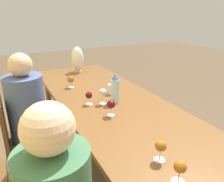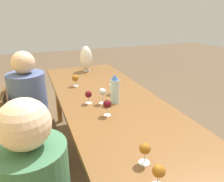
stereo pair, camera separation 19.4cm
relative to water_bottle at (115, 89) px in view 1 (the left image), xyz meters
The scene contains 13 objects.
ground_plane 0.90m from the water_bottle, 168.88° to the left, with size 14.00×14.00×0.00m, color brown.
dining_table 0.21m from the water_bottle, 168.88° to the left, with size 2.87×0.89×0.77m.
water_bottle is the anchor object (origin of this frame).
water_tumbler 0.22m from the water_bottle, 17.01° to the right, with size 0.07×0.07×0.10m.
vase 1.11m from the water_bottle, ahead, with size 0.16×0.16×0.33m.
wine_glass_0 0.83m from the water_bottle, 169.60° to the left, with size 0.06×0.06×0.12m.
wine_glass_1 0.60m from the water_bottle, 22.93° to the left, with size 0.07×0.07×0.13m.
wine_glass_2 0.11m from the water_bottle, 80.87° to the left, with size 0.06×0.06×0.14m.
wine_glass_3 1.01m from the water_bottle, behind, with size 0.07×0.07×0.12m.
wine_glass_5 0.24m from the water_bottle, 74.75° to the left, with size 0.06×0.06×0.12m.
wine_glass_6 0.26m from the water_bottle, 145.56° to the left, with size 0.07×0.07×0.13m.
chair_far 0.93m from the water_bottle, 70.54° to the left, with size 0.44×0.44×0.88m.
person_far 0.80m from the water_bottle, 68.51° to the left, with size 0.32×0.32×1.23m.
Camera 1 is at (-1.51, 0.82, 1.56)m, focal length 35.00 mm.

